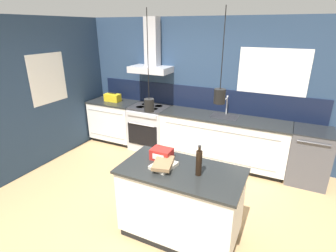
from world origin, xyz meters
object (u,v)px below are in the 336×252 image
at_px(bottle_on_island, 199,163).
at_px(yellow_toolbox, 113,98).
at_px(dishwasher, 309,156).
at_px(oven_range, 150,127).
at_px(red_supply_box, 162,154).
at_px(book_stack, 163,164).

relative_size(bottle_on_island, yellow_toolbox, 1.03).
bearing_deg(dishwasher, oven_range, -179.92).
distance_m(oven_range, dishwasher, 2.96).
distance_m(dishwasher, bottle_on_island, 2.44).
xyz_separation_m(dishwasher, red_supply_box, (-1.72, -1.89, 0.52)).
height_order(oven_range, red_supply_box, red_supply_box).
xyz_separation_m(red_supply_box, yellow_toolbox, (-2.15, 1.89, 0.01)).
xyz_separation_m(book_stack, red_supply_box, (-0.11, 0.18, 0.03)).
bearing_deg(oven_range, yellow_toolbox, 179.73).
height_order(dishwasher, book_stack, book_stack).
relative_size(oven_range, red_supply_box, 3.68).
xyz_separation_m(oven_range, bottle_on_island, (1.77, -2.03, 0.61)).
bearing_deg(bottle_on_island, oven_range, 131.03).
bearing_deg(yellow_toolbox, bottle_on_island, -37.25).
height_order(bottle_on_island, red_supply_box, bottle_on_island).
distance_m(book_stack, yellow_toolbox, 3.06).
relative_size(oven_range, yellow_toolbox, 2.68).
bearing_deg(bottle_on_island, yellow_toolbox, 142.75).
relative_size(bottle_on_island, book_stack, 0.94).
xyz_separation_m(dishwasher, yellow_toolbox, (-3.87, 0.00, 0.54)).
xyz_separation_m(bottle_on_island, yellow_toolbox, (-2.68, 2.04, -0.07)).
relative_size(dishwasher, book_stack, 2.44).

